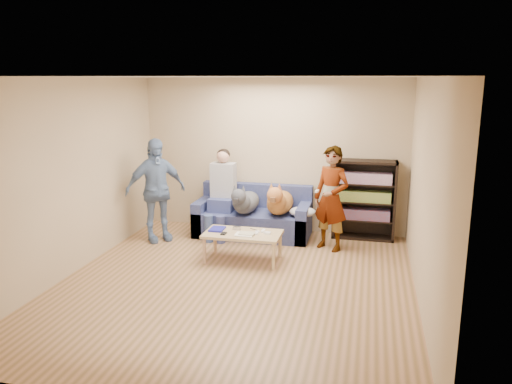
% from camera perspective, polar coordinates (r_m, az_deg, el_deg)
% --- Properties ---
extents(ground, '(5.00, 5.00, 0.00)m').
position_cam_1_polar(ground, '(6.52, -2.42, -10.49)').
color(ground, olive).
rests_on(ground, ground).
extents(ceiling, '(5.00, 5.00, 0.00)m').
position_cam_1_polar(ceiling, '(5.98, -2.66, 13.01)').
color(ceiling, white).
rests_on(ceiling, ground).
extents(wall_back, '(4.50, 0.00, 4.50)m').
position_cam_1_polar(wall_back, '(8.51, 1.98, 4.20)').
color(wall_back, tan).
rests_on(wall_back, ground).
extents(wall_front, '(4.50, 0.00, 4.50)m').
position_cam_1_polar(wall_front, '(3.86, -12.58, -6.91)').
color(wall_front, tan).
rests_on(wall_front, ground).
extents(wall_left, '(0.00, 5.00, 5.00)m').
position_cam_1_polar(wall_left, '(7.05, -20.44, 1.57)').
color(wall_left, tan).
rests_on(wall_left, ground).
extents(wall_right, '(0.00, 5.00, 5.00)m').
position_cam_1_polar(wall_right, '(5.94, 18.88, -0.32)').
color(wall_right, tan).
rests_on(wall_right, ground).
extents(blanket, '(0.43, 0.36, 0.15)m').
position_cam_1_polar(blanket, '(7.99, 5.34, -2.27)').
color(blanket, '#B4B3B8').
rests_on(blanket, sofa).
extents(person_standing_right, '(0.70, 0.62, 1.60)m').
position_cam_1_polar(person_standing_right, '(7.65, 8.60, -0.75)').
color(person_standing_right, gray).
rests_on(person_standing_right, ground).
extents(person_standing_left, '(1.00, 0.96, 1.67)m').
position_cam_1_polar(person_standing_left, '(8.13, -11.40, 0.20)').
color(person_standing_left, '#7293B6').
rests_on(person_standing_left, ground).
extents(held_controller, '(0.05, 0.11, 0.03)m').
position_cam_1_polar(held_controller, '(7.44, 6.98, 0.10)').
color(held_controller, white).
rests_on(held_controller, person_standing_right).
extents(notebook_blue, '(0.20, 0.26, 0.03)m').
position_cam_1_polar(notebook_blue, '(7.33, -4.46, -4.24)').
color(notebook_blue, '#1B1D96').
rests_on(notebook_blue, coffee_table).
extents(papers, '(0.26, 0.20, 0.02)m').
position_cam_1_polar(papers, '(7.07, -1.33, -4.88)').
color(papers, white).
rests_on(papers, coffee_table).
extents(magazine, '(0.22, 0.17, 0.01)m').
position_cam_1_polar(magazine, '(7.08, -1.06, -4.75)').
color(magazine, '#BDB897').
rests_on(magazine, coffee_table).
extents(camera_silver, '(0.11, 0.06, 0.05)m').
position_cam_1_polar(camera_silver, '(7.31, -2.20, -4.14)').
color(camera_silver, '#AAAAAE').
rests_on(camera_silver, coffee_table).
extents(controller_a, '(0.04, 0.13, 0.03)m').
position_cam_1_polar(controller_a, '(7.20, 0.84, -4.48)').
color(controller_a, white).
rests_on(controller_a, coffee_table).
extents(controller_b, '(0.09, 0.06, 0.03)m').
position_cam_1_polar(controller_b, '(7.11, 1.33, -4.71)').
color(controller_b, white).
rests_on(controller_b, coffee_table).
extents(headphone_cup_a, '(0.07, 0.07, 0.02)m').
position_cam_1_polar(headphone_cup_a, '(7.11, 0.00, -4.75)').
color(headphone_cup_a, white).
rests_on(headphone_cup_a, coffee_table).
extents(headphone_cup_b, '(0.07, 0.07, 0.02)m').
position_cam_1_polar(headphone_cup_b, '(7.19, 0.15, -4.57)').
color(headphone_cup_b, white).
rests_on(headphone_cup_b, coffee_table).
extents(pen_orange, '(0.13, 0.06, 0.01)m').
position_cam_1_polar(pen_orange, '(7.03, -2.01, -5.01)').
color(pen_orange, '#CF621D').
rests_on(pen_orange, coffee_table).
extents(pen_black, '(0.13, 0.08, 0.01)m').
position_cam_1_polar(pen_black, '(7.32, -0.26, -4.29)').
color(pen_black, black).
rests_on(pen_black, coffee_table).
extents(wallet, '(0.07, 0.12, 0.02)m').
position_cam_1_polar(wallet, '(7.13, -3.72, -4.75)').
color(wallet, black).
rests_on(wallet, coffee_table).
extents(sofa, '(1.90, 0.85, 0.82)m').
position_cam_1_polar(sofa, '(8.40, -0.28, -3.03)').
color(sofa, '#515B93').
rests_on(sofa, ground).
extents(person_seated, '(0.40, 0.73, 1.47)m').
position_cam_1_polar(person_seated, '(8.29, -3.94, 0.23)').
color(person_seated, '#3C4684').
rests_on(person_seated, sofa).
extents(dog_gray, '(0.39, 1.24, 0.56)m').
position_cam_1_polar(dog_gray, '(8.10, -1.27, -1.11)').
color(dog_gray, '#51565C').
rests_on(dog_gray, sofa).
extents(dog_tan, '(0.41, 1.17, 0.60)m').
position_cam_1_polar(dog_tan, '(8.06, 2.66, -1.11)').
color(dog_tan, '#A66B32').
rests_on(dog_tan, sofa).
extents(coffee_table, '(1.10, 0.60, 0.42)m').
position_cam_1_polar(coffee_table, '(7.19, -1.52, -5.02)').
color(coffee_table, tan).
rests_on(coffee_table, ground).
extents(bookshelf, '(1.00, 0.34, 1.30)m').
position_cam_1_polar(bookshelf, '(8.31, 12.26, -0.66)').
color(bookshelf, black).
rests_on(bookshelf, ground).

